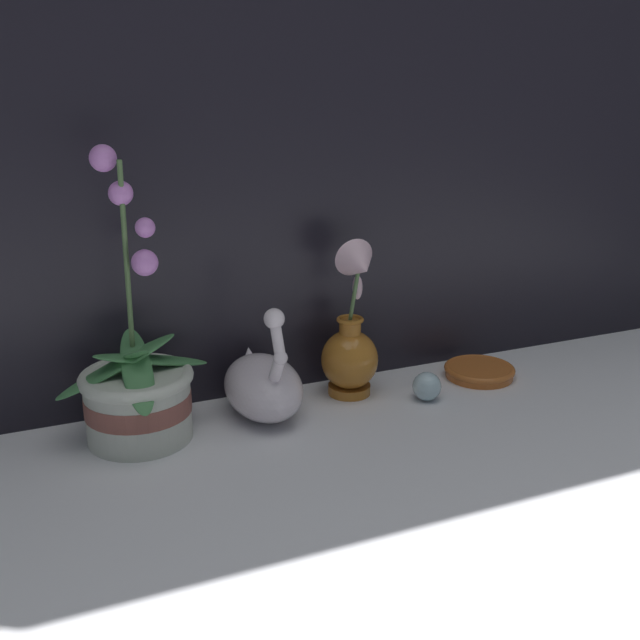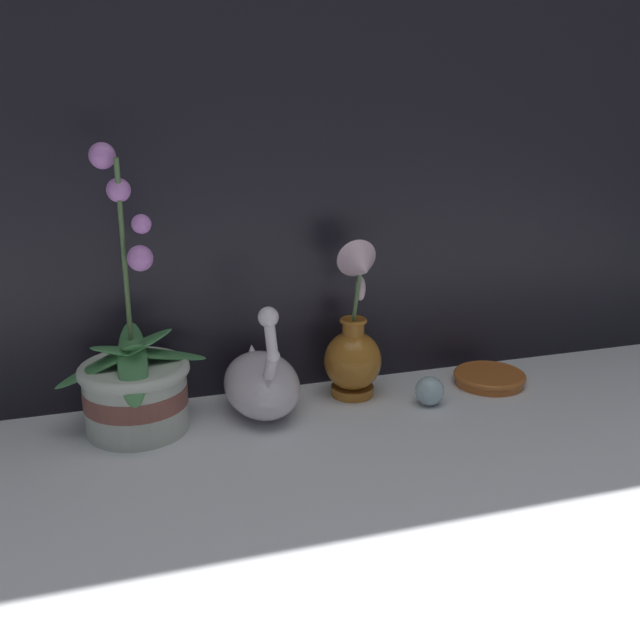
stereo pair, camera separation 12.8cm
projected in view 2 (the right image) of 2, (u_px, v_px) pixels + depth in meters
name	position (u px, v px, depth m)	size (l,w,h in m)	color
ground_plane	(348.00, 429.00, 1.25)	(2.80, 2.80, 0.00)	white
window_backdrop	(311.00, 51.00, 1.26)	(2.80, 0.03, 1.20)	black
orchid_potted_plant	(135.00, 383.00, 1.22)	(0.26, 0.22, 0.47)	beige
swan_figurine	(261.00, 381.00, 1.29)	(0.13, 0.21, 0.21)	white
blue_vase	(354.00, 346.00, 1.35)	(0.10, 0.12, 0.30)	#B26B23
glass_sphere	(429.00, 391.00, 1.33)	(0.05, 0.05, 0.05)	silver
amber_dish	(489.00, 377.00, 1.43)	(0.14, 0.14, 0.02)	#C66628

